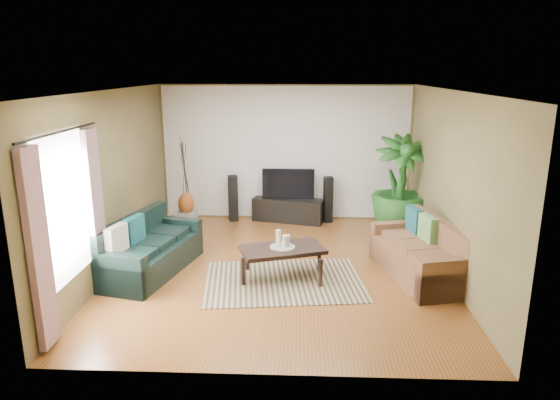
# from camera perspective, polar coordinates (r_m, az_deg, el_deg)

# --- Properties ---
(floor) EXTENTS (5.50, 5.50, 0.00)m
(floor) POSITION_cam_1_polar(r_m,az_deg,el_deg) (7.78, -0.07, -7.88)
(floor) COLOR brown
(floor) RESTS_ON ground
(ceiling) EXTENTS (5.50, 5.50, 0.00)m
(ceiling) POSITION_cam_1_polar(r_m,az_deg,el_deg) (7.18, -0.07, 12.42)
(ceiling) COLOR white
(ceiling) RESTS_ON ground
(wall_back) EXTENTS (5.00, 0.00, 5.00)m
(wall_back) POSITION_cam_1_polar(r_m,az_deg,el_deg) (10.06, 0.64, 5.38)
(wall_back) COLOR olive
(wall_back) RESTS_ON ground
(wall_front) EXTENTS (5.00, 0.00, 5.00)m
(wall_front) POSITION_cam_1_polar(r_m,az_deg,el_deg) (4.73, -1.58, -5.65)
(wall_front) COLOR olive
(wall_front) RESTS_ON ground
(wall_left) EXTENTS (0.00, 5.50, 5.50)m
(wall_left) POSITION_cam_1_polar(r_m,az_deg,el_deg) (7.88, -18.57, 1.94)
(wall_left) COLOR olive
(wall_left) RESTS_ON ground
(wall_right) EXTENTS (0.00, 5.50, 5.50)m
(wall_right) POSITION_cam_1_polar(r_m,az_deg,el_deg) (7.67, 18.95, 1.57)
(wall_right) COLOR olive
(wall_right) RESTS_ON ground
(backwall_panel) EXTENTS (4.90, 0.00, 4.90)m
(backwall_panel) POSITION_cam_1_polar(r_m,az_deg,el_deg) (10.05, 0.64, 5.37)
(backwall_panel) COLOR white
(backwall_panel) RESTS_ON ground
(window_pane) EXTENTS (0.00, 1.80, 1.80)m
(window_pane) POSITION_cam_1_polar(r_m,az_deg,el_deg) (6.43, -23.41, -0.84)
(window_pane) COLOR white
(window_pane) RESTS_ON ground
(curtain_near) EXTENTS (0.08, 0.35, 2.20)m
(curtain_near) POSITION_cam_1_polar(r_m,az_deg,el_deg) (5.85, -25.85, -5.19)
(curtain_near) COLOR gray
(curtain_near) RESTS_ON ground
(curtain_far) EXTENTS (0.08, 0.35, 2.20)m
(curtain_far) POSITION_cam_1_polar(r_m,az_deg,el_deg) (7.13, -20.29, -1.16)
(curtain_far) COLOR gray
(curtain_far) RESTS_ON ground
(curtain_rod) EXTENTS (0.03, 1.90, 0.03)m
(curtain_rod) POSITION_cam_1_polar(r_m,az_deg,el_deg) (6.25, -23.85, 7.12)
(curtain_rod) COLOR black
(curtain_rod) RESTS_ON ground
(sofa_left) EXTENTS (1.24, 2.03, 0.85)m
(sofa_left) POSITION_cam_1_polar(r_m,az_deg,el_deg) (7.77, -14.53, -5.04)
(sofa_left) COLOR black
(sofa_left) RESTS_ON floor
(sofa_right) EXTENTS (1.21, 1.95, 0.85)m
(sofa_right) POSITION_cam_1_polar(r_m,az_deg,el_deg) (7.63, 15.61, -5.49)
(sofa_right) COLOR brown
(sofa_right) RESTS_ON floor
(area_rug) EXTENTS (2.45, 1.87, 0.01)m
(area_rug) POSITION_cam_1_polar(r_m,az_deg,el_deg) (7.35, 0.43, -9.23)
(area_rug) COLOR tan
(area_rug) RESTS_ON floor
(coffee_table) EXTENTS (1.33, 1.00, 0.48)m
(coffee_table) POSITION_cam_1_polar(r_m,az_deg,el_deg) (7.36, 0.28, -7.20)
(coffee_table) COLOR black
(coffee_table) RESTS_ON floor
(candle_tray) EXTENTS (0.36, 0.36, 0.02)m
(candle_tray) POSITION_cam_1_polar(r_m,az_deg,el_deg) (7.27, 0.28, -5.38)
(candle_tray) COLOR gray
(candle_tray) RESTS_ON coffee_table
(candle_tall) EXTENTS (0.08, 0.08, 0.24)m
(candle_tall) POSITION_cam_1_polar(r_m,az_deg,el_deg) (7.26, -0.19, -4.35)
(candle_tall) COLOR beige
(candle_tall) RESTS_ON candle_tray
(candle_mid) EXTENTS (0.08, 0.08, 0.18)m
(candle_mid) POSITION_cam_1_polar(r_m,az_deg,el_deg) (7.20, 0.59, -4.75)
(candle_mid) COLOR beige
(candle_mid) RESTS_ON candle_tray
(candle_short) EXTENTS (0.08, 0.08, 0.15)m
(candle_short) POSITION_cam_1_polar(r_m,az_deg,el_deg) (7.30, 0.85, -4.61)
(candle_short) COLOR beige
(candle_short) RESTS_ON candle_tray
(tv_stand) EXTENTS (1.47, 0.75, 0.47)m
(tv_stand) POSITION_cam_1_polar(r_m,az_deg,el_deg) (10.06, 0.94, -1.14)
(tv_stand) COLOR black
(tv_stand) RESTS_ON floor
(television) EXTENTS (1.03, 0.06, 0.61)m
(television) POSITION_cam_1_polar(r_m,az_deg,el_deg) (9.92, 0.95, 1.86)
(television) COLOR black
(television) RESTS_ON tv_stand
(speaker_left) EXTENTS (0.22, 0.23, 0.93)m
(speaker_left) POSITION_cam_1_polar(r_m,az_deg,el_deg) (10.09, -5.38, 0.20)
(speaker_left) COLOR black
(speaker_left) RESTS_ON floor
(speaker_right) EXTENTS (0.20, 0.21, 0.92)m
(speaker_right) POSITION_cam_1_polar(r_m,az_deg,el_deg) (10.01, 5.51, 0.06)
(speaker_right) COLOR black
(speaker_right) RESTS_ON floor
(potted_plant) EXTENTS (1.13, 1.13, 1.83)m
(potted_plant) POSITION_cam_1_polar(r_m,az_deg,el_deg) (9.43, 13.54, 1.63)
(potted_plant) COLOR #1E551C
(potted_plant) RESTS_ON floor
(plant_pot) EXTENTS (0.34, 0.34, 0.26)m
(plant_pot) POSITION_cam_1_polar(r_m,az_deg,el_deg) (9.63, 13.26, -2.91)
(plant_pot) COLOR black
(plant_pot) RESTS_ON floor
(pedestal) EXTENTS (0.36, 0.36, 0.34)m
(pedestal) POSITION_cam_1_polar(r_m,az_deg,el_deg) (9.77, -10.57, -2.27)
(pedestal) COLOR gray
(pedestal) RESTS_ON floor
(vase) EXTENTS (0.31, 0.31, 0.44)m
(vase) POSITION_cam_1_polar(r_m,az_deg,el_deg) (9.68, -10.67, -0.43)
(vase) COLOR brown
(vase) RESTS_ON pedestal
(side_table) EXTENTS (0.56, 0.56, 0.56)m
(side_table) POSITION_cam_1_polar(r_m,az_deg,el_deg) (8.91, -14.44, -3.46)
(side_table) COLOR #905E2F
(side_table) RESTS_ON floor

